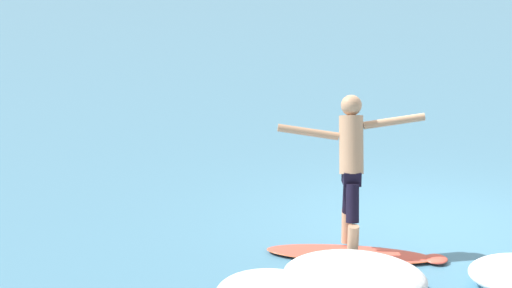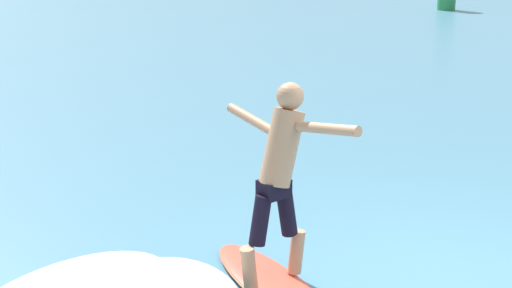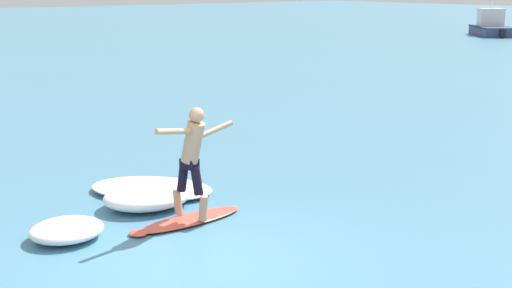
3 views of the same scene
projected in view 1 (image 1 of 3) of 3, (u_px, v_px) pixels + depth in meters
name	position (u px, v px, depth m)	size (l,w,h in m)	color
ground_plane	(425.00, 222.00, 11.31)	(200.00, 200.00, 0.00)	teal
surfboard	(352.00, 254.00, 10.06)	(0.68, 2.15, 0.21)	#E0513E
surfer	(351.00, 160.00, 9.87)	(0.77, 1.68, 1.84)	tan
wave_foam_at_nose	(354.00, 278.00, 8.95)	(1.50, 1.71, 0.40)	white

